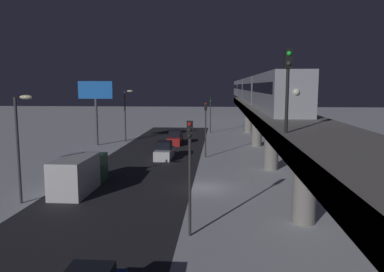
{
  "coord_description": "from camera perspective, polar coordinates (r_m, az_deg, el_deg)",
  "views": [
    {
      "loc": [
        -1.28,
        29.91,
        8.26
      ],
      "look_at": [
        2.15,
        -17.15,
        1.97
      ],
      "focal_mm": 35.27,
      "sensor_mm": 36.0,
      "label": 1
    }
  ],
  "objects": [
    {
      "name": "street_lamp_far",
      "position": [
        56.71,
        -9.89,
        4.0
      ],
      "size": [
        1.35,
        0.44,
        7.65
      ],
      "color": "#38383D",
      "rests_on": "ground_plane"
    },
    {
      "name": "ground_plane",
      "position": [
        31.05,
        1.67,
        -7.83
      ],
      "size": [
        240.0,
        240.0,
        0.0
      ],
      "primitive_type": "plane",
      "color": "silver"
    },
    {
      "name": "street_lamp_near",
      "position": [
        28.65,
        -24.53,
        0.0
      ],
      "size": [
        1.35,
        0.44,
        7.65
      ],
      "color": "#38383D",
      "rests_on": "ground_plane"
    },
    {
      "name": "box_truck",
      "position": [
        31.43,
        -16.65,
        -5.43
      ],
      "size": [
        2.4,
        7.4,
        2.8
      ],
      "color": "#2D6038",
      "rests_on": "ground_plane"
    },
    {
      "name": "traffic_light_near",
      "position": [
        20.4,
        -0.33,
        -3.89
      ],
      "size": [
        0.32,
        0.44,
        6.4
      ],
      "color": "#2D2D2D",
      "rests_on": "ground_plane"
    },
    {
      "name": "elevated_railway",
      "position": [
        30.49,
        13.73,
        1.56
      ],
      "size": [
        5.0,
        88.86,
        5.99
      ],
      "color": "gray",
      "rests_on": "ground_plane"
    },
    {
      "name": "sedan_white",
      "position": [
        43.31,
        -4.22,
        -2.35
      ],
      "size": [
        1.8,
        4.52,
        1.97
      ],
      "rotation": [
        0.0,
        0.0,
        3.14
      ],
      "color": "silver",
      "rests_on": "ground_plane"
    },
    {
      "name": "rail_signal",
      "position": [
        18.71,
        14.29,
        8.76
      ],
      "size": [
        0.36,
        0.41,
        4.0
      ],
      "color": "black",
      "rests_on": "elevated_railway"
    },
    {
      "name": "subway_train",
      "position": [
        63.19,
        8.93,
        7.06
      ],
      "size": [
        2.94,
        74.07,
        3.4
      ],
      "color": "#999EA8",
      "rests_on": "elevated_railway"
    },
    {
      "name": "traffic_light_mid",
      "position": [
        43.32,
        2.08,
        2.21
      ],
      "size": [
        0.32,
        0.44,
        6.4
      ],
      "color": "#2D2D2D",
      "rests_on": "ground_plane"
    },
    {
      "name": "commercial_billboard",
      "position": [
        53.86,
        -14.36,
        5.84
      ],
      "size": [
        4.8,
        0.36,
        8.9
      ],
      "color": "#4C4C51",
      "rests_on": "ground_plane"
    },
    {
      "name": "traffic_light_far",
      "position": [
        66.4,
        2.82,
        4.08
      ],
      "size": [
        0.32,
        0.44,
        6.4
      ],
      "color": "#2D2D2D",
      "rests_on": "ground_plane"
    },
    {
      "name": "avenue_asphalt",
      "position": [
        31.96,
        -9.95,
        -7.49
      ],
      "size": [
        11.0,
        88.86,
        0.01
      ],
      "primitive_type": "cube",
      "color": "#28282D",
      "rests_on": "ground_plane"
    },
    {
      "name": "sedan_red",
      "position": [
        53.77,
        -2.57,
        -0.4
      ],
      "size": [
        1.91,
        4.73,
        1.97
      ],
      "rotation": [
        0.0,
        0.0,
        3.14
      ],
      "color": "#A51E1E",
      "rests_on": "ground_plane"
    }
  ]
}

